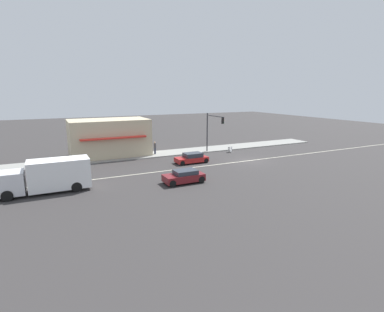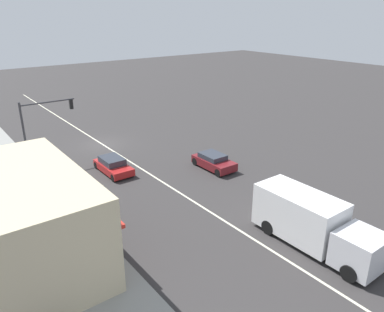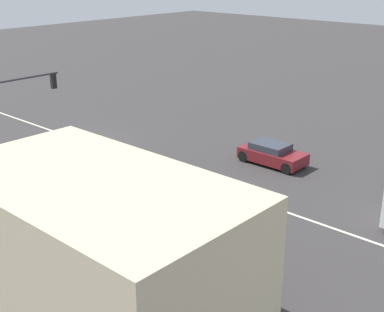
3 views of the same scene
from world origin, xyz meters
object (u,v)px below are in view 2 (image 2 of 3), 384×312
(traffic_signal_main, at_px, (40,121))
(delivery_truck, at_px, (312,222))
(pedestrian, at_px, (39,194))
(sedan_maroon, at_px, (214,161))
(warning_aframe_sign, at_px, (41,150))
(hatchback_red, at_px, (113,165))

(traffic_signal_main, bearing_deg, delivery_truck, 111.27)
(pedestrian, xyz_separation_m, delivery_truck, (-11.03, 13.72, 0.42))
(traffic_signal_main, bearing_deg, sedan_maroon, 139.42)
(warning_aframe_sign, bearing_deg, pedestrian, 73.61)
(traffic_signal_main, xyz_separation_m, warning_aframe_sign, (-0.39, -2.87, -3.47))
(delivery_truck, relative_size, sedan_maroon, 1.91)
(pedestrian, distance_m, hatchback_red, 7.11)
(pedestrian, relative_size, delivery_truck, 0.23)
(pedestrian, bearing_deg, traffic_signal_main, -109.46)
(warning_aframe_sign, xyz_separation_m, delivery_truck, (-7.93, 24.25, 1.04))
(pedestrian, bearing_deg, hatchback_red, -159.14)
(warning_aframe_sign, height_order, delivery_truck, delivery_truck)
(warning_aframe_sign, relative_size, sedan_maroon, 0.21)
(traffic_signal_main, bearing_deg, hatchback_red, 127.37)
(traffic_signal_main, relative_size, warning_aframe_sign, 6.69)
(hatchback_red, bearing_deg, warning_aframe_sign, -66.19)
(sedan_maroon, bearing_deg, warning_aframe_sign, -49.12)
(pedestrian, bearing_deg, warning_aframe_sign, -106.39)
(traffic_signal_main, relative_size, delivery_truck, 0.75)
(traffic_signal_main, height_order, pedestrian, traffic_signal_main)
(delivery_truck, bearing_deg, sedan_maroon, -103.29)
(traffic_signal_main, xyz_separation_m, sedan_maroon, (-11.12, 9.53, -3.27))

